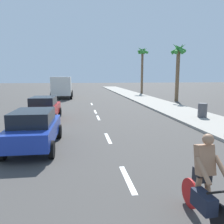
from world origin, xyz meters
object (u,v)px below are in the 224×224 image
at_px(parked_car_blue, 34,128).
at_px(trash_bin_far, 202,110).
at_px(palm_tree_far, 178,59).
at_px(palm_tree_distant, 142,58).
at_px(parked_car_red, 44,108).
at_px(delivery_truck, 62,87).
at_px(cyclist, 204,184).

xyz_separation_m(parked_car_blue, trash_bin_far, (10.09, 4.77, -0.22)).
distance_m(palm_tree_far, palm_tree_distant, 11.89).
bearing_deg(parked_car_red, palm_tree_distant, 61.05).
bearing_deg(palm_tree_far, palm_tree_distant, 94.03).
relative_size(parked_car_blue, palm_tree_distant, 0.52).
height_order(parked_car_blue, delivery_truck, delivery_truck).
distance_m(palm_tree_far, trash_bin_far, 11.97).
relative_size(cyclist, parked_car_red, 0.45).
distance_m(cyclist, parked_car_blue, 6.88).
bearing_deg(cyclist, palm_tree_distant, -106.84).
distance_m(cyclist, trash_bin_far, 11.80).
distance_m(parked_car_red, trash_bin_far, 10.64).
bearing_deg(palm_tree_distant, palm_tree_far, -85.97).
bearing_deg(parked_car_red, trash_bin_far, -4.83).
bearing_deg(palm_tree_distant, parked_car_blue, -114.12).
relative_size(parked_car_red, palm_tree_distant, 0.53).
height_order(parked_car_red, delivery_truck, delivery_truck).
relative_size(parked_car_red, trash_bin_far, 4.27).
relative_size(parked_car_blue, delivery_truck, 0.64).
relative_size(cyclist, palm_tree_distant, 0.24).
xyz_separation_m(parked_car_red, trash_bin_far, (10.56, -1.23, -0.22)).
height_order(cyclist, palm_tree_far, palm_tree_far).
bearing_deg(delivery_truck, parked_car_red, -90.81).
xyz_separation_m(parked_car_red, palm_tree_far, (13.56, 9.57, 3.97)).
distance_m(parked_car_red, palm_tree_distant, 25.39).
xyz_separation_m(cyclist, trash_bin_far, (5.89, 10.22, -0.21)).
distance_m(parked_car_blue, palm_tree_far, 20.73).
height_order(parked_car_red, palm_tree_distant, palm_tree_distant).
relative_size(delivery_truck, palm_tree_distant, 0.81).
xyz_separation_m(parked_car_blue, palm_tree_far, (13.09, 15.57, 3.97)).
bearing_deg(delivery_truck, trash_bin_far, -58.29).
bearing_deg(trash_bin_far, delivery_truck, 122.09).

